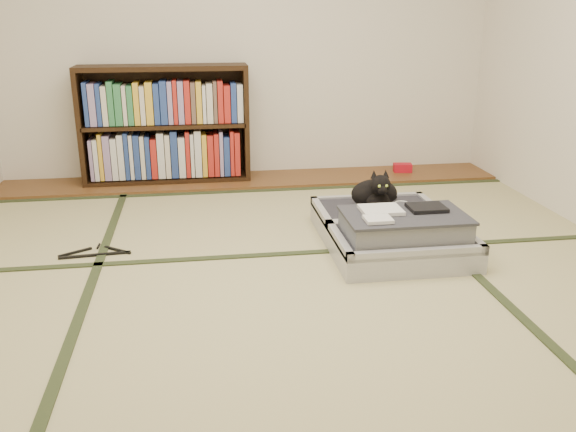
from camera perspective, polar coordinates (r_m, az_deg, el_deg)
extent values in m
plane|color=#CABA86|center=(3.14, 0.05, -6.42)|extent=(4.50, 4.50, 0.00)
cube|color=brown|center=(5.00, -3.38, 3.41)|extent=(4.00, 0.50, 0.02)
cube|color=red|center=(5.29, 10.67, 4.47)|extent=(0.16, 0.11, 0.07)
plane|color=silver|center=(5.08, -3.92, 17.24)|extent=(4.00, 0.00, 4.00)
cube|color=#2D381E|center=(3.16, -18.34, -7.18)|extent=(0.05, 4.50, 0.01)
cube|color=#2D381E|center=(3.42, 16.93, -5.02)|extent=(0.05, 4.50, 0.01)
cube|color=#2D381E|center=(3.50, -0.93, -3.59)|extent=(4.00, 0.05, 0.01)
cube|color=#2D381E|center=(4.72, -3.04, 2.38)|extent=(4.00, 0.05, 0.01)
cube|color=black|center=(5.03, -18.72, 7.91)|extent=(0.04, 0.30, 0.84)
cube|color=black|center=(4.97, -3.99, 8.73)|extent=(0.04, 0.30, 0.84)
cube|color=black|center=(5.06, -11.09, 3.48)|extent=(1.31, 0.30, 0.04)
cube|color=black|center=(4.90, -11.74, 13.45)|extent=(1.31, 0.30, 0.04)
cube|color=black|center=(4.96, -11.40, 8.36)|extent=(1.25, 0.30, 0.03)
cube|color=black|center=(5.10, -11.34, 8.67)|extent=(1.31, 0.02, 0.84)
cube|color=gray|center=(4.98, -11.25, 5.86)|extent=(1.18, 0.21, 0.36)
cube|color=gray|center=(4.91, -11.56, 10.50)|extent=(1.18, 0.21, 0.32)
cube|color=#AEAEB3|center=(3.46, 10.68, -3.11)|extent=(0.76, 0.51, 0.13)
cube|color=#2B2B32|center=(3.44, 10.71, -2.58)|extent=(0.68, 0.43, 0.10)
cube|color=#AEAEB3|center=(3.23, 12.08, -3.46)|extent=(0.76, 0.04, 0.05)
cube|color=#AEAEB3|center=(3.64, 9.57, -0.72)|extent=(0.76, 0.04, 0.05)
cube|color=#AEAEB3|center=(3.33, 4.87, -2.36)|extent=(0.04, 0.51, 0.05)
cube|color=#AEAEB3|center=(3.56, 16.25, -1.65)|extent=(0.04, 0.51, 0.05)
cube|color=#AEAEB3|center=(3.91, 8.30, -0.37)|extent=(0.76, 0.51, 0.13)
cube|color=#2B2B32|center=(3.90, 8.32, 0.11)|extent=(0.68, 0.43, 0.10)
cube|color=#AEAEB3|center=(3.67, 9.38, -0.51)|extent=(0.76, 0.04, 0.05)
cube|color=#AEAEB3|center=(4.10, 7.42, 1.63)|extent=(0.76, 0.04, 0.05)
cube|color=#AEAEB3|center=(3.80, 3.13, 0.37)|extent=(0.04, 0.51, 0.05)
cube|color=#AEAEB3|center=(4.00, 13.30, 0.85)|extent=(0.04, 0.51, 0.05)
cylinder|color=black|center=(3.65, 9.48, -0.54)|extent=(0.69, 0.02, 0.02)
cube|color=gray|center=(3.41, 10.81, -1.13)|extent=(0.65, 0.40, 0.13)
cube|color=#37383E|center=(3.39, 10.89, 0.08)|extent=(0.67, 0.42, 0.02)
cube|color=silver|center=(3.39, 8.68, 0.58)|extent=(0.22, 0.18, 0.02)
cube|color=black|center=(3.47, 12.85, 0.78)|extent=(0.20, 0.16, 0.02)
cube|color=silver|center=(3.23, 8.43, -0.30)|extent=(0.14, 0.12, 0.02)
cube|color=white|center=(3.17, 8.27, -4.88)|extent=(0.06, 0.01, 0.04)
cube|color=white|center=(3.22, 10.35, -4.93)|extent=(0.05, 0.01, 0.04)
cube|color=orange|center=(3.34, 16.17, -4.24)|extent=(0.05, 0.01, 0.04)
cube|color=#197F33|center=(3.30, 15.08, -4.02)|extent=(0.04, 0.01, 0.03)
ellipsoid|color=black|center=(3.86, 8.07, 2.08)|extent=(0.29, 0.19, 0.18)
ellipsoid|color=black|center=(3.79, 8.42, 1.41)|extent=(0.15, 0.11, 0.11)
ellipsoid|color=black|center=(3.73, 8.63, 2.91)|extent=(0.13, 0.12, 0.12)
sphere|color=black|center=(3.69, 8.84, 2.39)|extent=(0.06, 0.06, 0.06)
cone|color=black|center=(3.72, 8.05, 3.88)|extent=(0.04, 0.05, 0.06)
cone|color=black|center=(3.74, 9.12, 3.91)|extent=(0.04, 0.05, 0.06)
sphere|color=#A5BF33|center=(3.67, 8.55, 2.78)|extent=(0.02, 0.02, 0.02)
sphere|color=#A5BF33|center=(3.69, 9.21, 2.80)|extent=(0.02, 0.02, 0.02)
cylinder|color=black|center=(4.00, 9.06, 1.60)|extent=(0.18, 0.11, 0.03)
torus|color=white|center=(3.95, 10.49, 1.04)|extent=(0.11, 0.11, 0.01)
torus|color=white|center=(3.94, 10.59, 1.19)|extent=(0.09, 0.09, 0.01)
cube|color=black|center=(3.65, -17.62, -3.50)|extent=(0.40, 0.05, 0.01)
cube|color=black|center=(3.72, -19.29, -3.22)|extent=(0.18, 0.12, 0.01)
cube|color=black|center=(3.68, -15.66, -3.08)|extent=(0.17, 0.13, 0.01)
cylinder|color=black|center=(3.77, -17.32, -2.70)|extent=(0.02, 0.07, 0.01)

